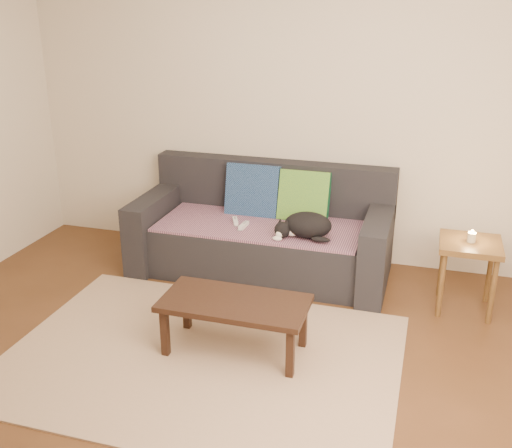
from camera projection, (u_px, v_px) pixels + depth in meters
name	position (u px, v px, depth m)	size (l,w,h in m)	color
ground	(193.00, 371.00, 3.73)	(4.50, 4.50, 0.00)	brown
back_wall	(278.00, 108.00, 5.06)	(4.50, 0.04, 2.60)	beige
sofa	(263.00, 235.00, 5.03)	(2.10, 0.94, 0.87)	#232328
throw_blanket	(260.00, 225.00, 4.90)	(1.66, 0.74, 0.02)	#412445
cushion_navy	(253.00, 191.00, 5.10)	(0.46, 0.11, 0.46)	#102447
cushion_green	(304.00, 196.00, 4.98)	(0.42, 0.10, 0.42)	#0D5634
cat	(306.00, 226.00, 4.61)	(0.46, 0.34, 0.19)	black
wii_remote_a	(235.00, 221.00, 4.93)	(0.15, 0.04, 0.03)	white
wii_remote_b	(244.00, 225.00, 4.83)	(0.15, 0.04, 0.03)	white
side_table	(469.00, 254.00, 4.32)	(0.43, 0.43, 0.54)	brown
candle	(472.00, 237.00, 4.28)	(0.06, 0.06, 0.09)	beige
rug	(202.00, 357.00, 3.86)	(2.50, 1.80, 0.01)	tan
coffee_table	(235.00, 307.00, 3.82)	(0.94, 0.47, 0.38)	black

